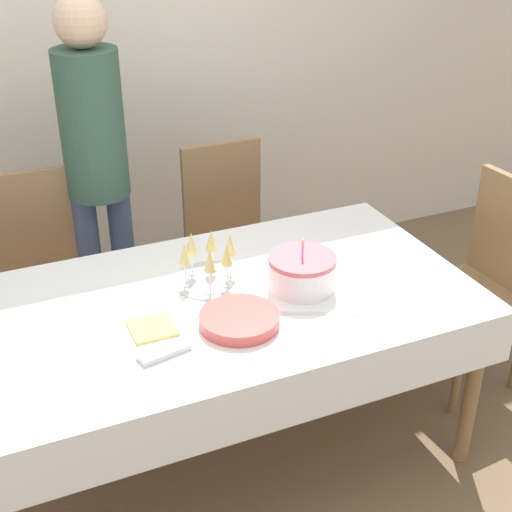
% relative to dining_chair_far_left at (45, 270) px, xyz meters
% --- Properties ---
extents(ground_plane, '(12.00, 12.00, 0.00)m').
position_rel_dining_chair_far_left_xyz_m(ground_plane, '(0.44, -0.83, -0.53)').
color(ground_plane, brown).
extents(wall_back, '(8.00, 0.05, 2.70)m').
position_rel_dining_chair_far_left_xyz_m(wall_back, '(0.44, 0.72, 0.82)').
color(wall_back, silver).
rests_on(wall_back, ground_plane).
extents(dining_table, '(2.02, 1.03, 0.73)m').
position_rel_dining_chair_far_left_xyz_m(dining_table, '(0.44, -0.83, 0.10)').
color(dining_table, white).
rests_on(dining_table, ground_plane).
extents(dining_chair_far_left, '(0.44, 0.44, 0.96)m').
position_rel_dining_chair_far_left_xyz_m(dining_chair_far_left, '(0.00, 0.00, 0.00)').
color(dining_chair_far_left, olive).
rests_on(dining_chair_far_left, ground_plane).
extents(dining_chair_far_right, '(0.42, 0.42, 0.96)m').
position_rel_dining_chair_far_left_xyz_m(dining_chair_far_right, '(0.89, 0.00, 0.00)').
color(dining_chair_far_right, olive).
rests_on(dining_chair_far_right, ground_plane).
extents(dining_chair_right_end, '(0.45, 0.45, 0.96)m').
position_rel_dining_chair_far_left_xyz_m(dining_chair_right_end, '(1.77, -0.83, 0.00)').
color(dining_chair_right_end, olive).
rests_on(dining_chair_right_end, ground_plane).
extents(birthday_cake, '(0.25, 0.25, 0.20)m').
position_rel_dining_chair_far_left_xyz_m(birthday_cake, '(0.83, -0.89, 0.26)').
color(birthday_cake, white).
rests_on(birthday_cake, dining_table).
extents(champagne_tray, '(0.29, 0.29, 0.18)m').
position_rel_dining_chair_far_left_xyz_m(champagne_tray, '(0.53, -0.71, 0.29)').
color(champagne_tray, silver).
rests_on(champagne_tray, dining_table).
extents(plate_stack_main, '(0.28, 0.28, 0.04)m').
position_rel_dining_chair_far_left_xyz_m(plate_stack_main, '(0.52, -1.02, 0.22)').
color(plate_stack_main, '#CC4C47').
rests_on(plate_stack_main, dining_table).
extents(cake_knife, '(0.28, 0.14, 0.00)m').
position_rel_dining_chair_far_left_xyz_m(cake_knife, '(0.80, -1.07, 0.20)').
color(cake_knife, silver).
rests_on(cake_knife, dining_table).
extents(fork_pile, '(0.18, 0.09, 0.02)m').
position_rel_dining_chair_far_left_xyz_m(fork_pile, '(0.23, -1.08, 0.21)').
color(fork_pile, silver).
rests_on(fork_pile, dining_table).
extents(napkin_pile, '(0.15, 0.15, 0.01)m').
position_rel_dining_chair_far_left_xyz_m(napkin_pile, '(0.24, -0.93, 0.21)').
color(napkin_pile, '#E0D166').
rests_on(napkin_pile, dining_table).
extents(person_standing, '(0.28, 0.28, 1.68)m').
position_rel_dining_chair_far_left_xyz_m(person_standing, '(0.30, 0.09, 0.49)').
color(person_standing, '#3F4C72').
rests_on(person_standing, ground_plane).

